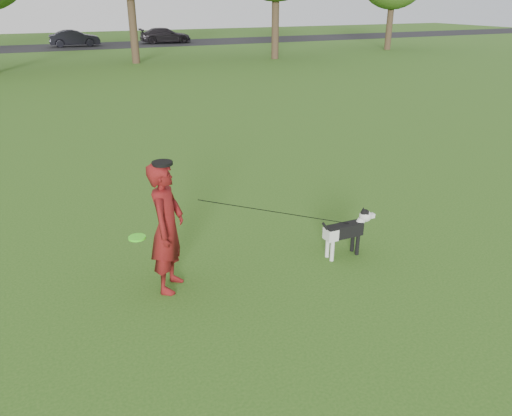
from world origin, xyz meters
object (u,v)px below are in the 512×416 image
man (167,228)px  car_right (165,35)px  car_mid (75,38)px  dog (348,229)px

man → car_right: (10.99, 39.97, -0.26)m
car_mid → car_right: bearing=-86.1°
dog → car_mid: size_ratio=0.25×
dog → car_right: bearing=78.5°
man → dog: size_ratio=1.87×
man → dog: bearing=-61.6°
man → car_mid: bearing=28.7°
car_mid → man: bearing=179.2°
dog → car_right: 41.04m
car_mid → car_right: car_mid is taller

